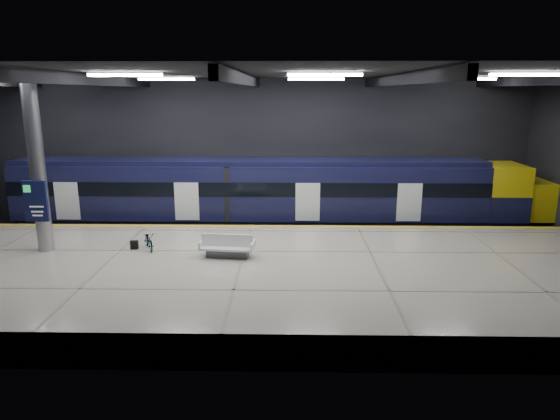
{
  "coord_description": "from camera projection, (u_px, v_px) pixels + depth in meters",
  "views": [
    {
      "loc": [
        1.79,
        -19.98,
        7.31
      ],
      "look_at": [
        1.37,
        1.5,
        2.2
      ],
      "focal_mm": 32.0,
      "sensor_mm": 36.0,
      "label": 1
    }
  ],
  "objects": [
    {
      "name": "info_column",
      "position": [
        37.0,
        167.0,
        19.28
      ],
      "size": [
        0.9,
        0.78,
        6.9
      ],
      "color": "#9EA0A5",
      "rests_on": "platform"
    },
    {
      "name": "safety_strip",
      "position": [
        252.0,
        226.0,
        23.58
      ],
      "size": [
        30.0,
        0.4,
        0.01
      ],
      "primitive_type": "cube",
      "color": "gold",
      "rests_on": "platform"
    },
    {
      "name": "bicycle",
      "position": [
        149.0,
        240.0,
        20.11
      ],
      "size": [
        1.07,
        1.51,
        0.75
      ],
      "primitive_type": "imported",
      "rotation": [
        0.0,
        0.0,
        0.45
      ],
      "color": "#99999E",
      "rests_on": "platform"
    },
    {
      "name": "train",
      "position": [
        284.0,
        195.0,
        26.0
      ],
      "size": [
        29.4,
        2.84,
        3.79
      ],
      "color": "black",
      "rests_on": "ground"
    },
    {
      "name": "room_shell",
      "position": [
        245.0,
        133.0,
        19.84
      ],
      "size": [
        30.1,
        16.1,
        8.05
      ],
      "color": "black",
      "rests_on": "ground"
    },
    {
      "name": "pannier_bag",
      "position": [
        134.0,
        245.0,
        20.16
      ],
      "size": [
        0.32,
        0.21,
        0.35
      ],
      "primitive_type": "cube",
      "rotation": [
        0.0,
        0.0,
        0.1
      ],
      "color": "black",
      "rests_on": "platform"
    },
    {
      "name": "rails",
      "position": [
        256.0,
        231.0,
        26.49
      ],
      "size": [
        30.0,
        1.52,
        0.16
      ],
      "color": "gray",
      "rests_on": "ground"
    },
    {
      "name": "bench",
      "position": [
        228.0,
        249.0,
        19.17
      ],
      "size": [
        2.13,
        1.06,
        0.91
      ],
      "rotation": [
        0.0,
        0.0,
        -0.1
      ],
      "color": "#595B60",
      "rests_on": "platform"
    },
    {
      "name": "ground",
      "position": [
        247.0,
        268.0,
        21.16
      ],
      "size": [
        30.0,
        30.0,
        0.0
      ],
      "primitive_type": "plane",
      "color": "black",
      "rests_on": "ground"
    },
    {
      "name": "platform",
      "position": [
        241.0,
        278.0,
        18.6
      ],
      "size": [
        30.0,
        11.0,
        1.1
      ],
      "primitive_type": "cube",
      "color": "#BAB09E",
      "rests_on": "ground"
    }
  ]
}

